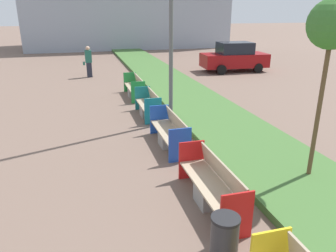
{
  "coord_description": "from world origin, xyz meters",
  "views": [
    {
      "loc": [
        -1.5,
        1.48,
        3.84
      ],
      "look_at": [
        0.9,
        10.22,
        0.6
      ],
      "focal_mm": 35.0,
      "sensor_mm": 36.0,
      "label": 1
    }
  ],
  "objects_px": {
    "litter_bin": "(224,242)",
    "sapling_tree_near": "(332,27)",
    "bench_red_frame": "(212,188)",
    "parked_car_distant": "(234,57)",
    "bench_blue_frame": "(170,134)",
    "bench_green_frame": "(135,89)",
    "bench_teal_frame": "(148,107)",
    "pedestrian_walking": "(89,61)"
  },
  "relations": [
    {
      "from": "bench_blue_frame",
      "to": "bench_teal_frame",
      "type": "distance_m",
      "value": 2.98
    },
    {
      "from": "litter_bin",
      "to": "parked_car_distant",
      "type": "xyz_separation_m",
      "value": [
        7.88,
        15.74,
        0.46
      ]
    },
    {
      "from": "litter_bin",
      "to": "bench_green_frame",
      "type": "bearing_deg",
      "value": 87.37
    },
    {
      "from": "bench_blue_frame",
      "to": "bench_teal_frame",
      "type": "bearing_deg",
      "value": 90.09
    },
    {
      "from": "bench_teal_frame",
      "to": "sapling_tree_near",
      "type": "xyz_separation_m",
      "value": [
        2.6,
        -5.88,
        3.15
      ]
    },
    {
      "from": "bench_blue_frame",
      "to": "parked_car_distant",
      "type": "xyz_separation_m",
      "value": [
        7.38,
        10.85,
        0.54
      ]
    },
    {
      "from": "bench_green_frame",
      "to": "parked_car_distant",
      "type": "relative_size",
      "value": 0.52
    },
    {
      "from": "litter_bin",
      "to": "sapling_tree_near",
      "type": "distance_m",
      "value": 4.79
    },
    {
      "from": "sapling_tree_near",
      "to": "bench_blue_frame",
      "type": "bearing_deg",
      "value": 131.93
    },
    {
      "from": "parked_car_distant",
      "to": "litter_bin",
      "type": "bearing_deg",
      "value": -112.88
    },
    {
      "from": "bench_red_frame",
      "to": "litter_bin",
      "type": "bearing_deg",
      "value": -106.6
    },
    {
      "from": "bench_teal_frame",
      "to": "litter_bin",
      "type": "height_order",
      "value": "bench_teal_frame"
    },
    {
      "from": "bench_red_frame",
      "to": "sapling_tree_near",
      "type": "relative_size",
      "value": 0.59
    },
    {
      "from": "bench_blue_frame",
      "to": "bench_green_frame",
      "type": "bearing_deg",
      "value": 90.0
    },
    {
      "from": "bench_green_frame",
      "to": "parked_car_distant",
      "type": "distance_m",
      "value": 8.84
    },
    {
      "from": "sapling_tree_near",
      "to": "pedestrian_walking",
      "type": "distance_m",
      "value": 15.12
    },
    {
      "from": "bench_blue_frame",
      "to": "sapling_tree_near",
      "type": "bearing_deg",
      "value": -48.07
    },
    {
      "from": "bench_red_frame",
      "to": "bench_green_frame",
      "type": "bearing_deg",
      "value": 90.01
    },
    {
      "from": "bench_green_frame",
      "to": "bench_red_frame",
      "type": "bearing_deg",
      "value": -89.99
    },
    {
      "from": "sapling_tree_near",
      "to": "parked_car_distant",
      "type": "bearing_deg",
      "value": 70.83
    },
    {
      "from": "bench_blue_frame",
      "to": "sapling_tree_near",
      "type": "height_order",
      "value": "sapling_tree_near"
    },
    {
      "from": "bench_red_frame",
      "to": "pedestrian_walking",
      "type": "xyz_separation_m",
      "value": [
        -1.81,
        14.54,
        0.56
      ]
    },
    {
      "from": "litter_bin",
      "to": "sapling_tree_near",
      "type": "bearing_deg",
      "value": 32.81
    },
    {
      "from": "bench_red_frame",
      "to": "parked_car_distant",
      "type": "relative_size",
      "value": 0.56
    },
    {
      "from": "bench_red_frame",
      "to": "parked_car_distant",
      "type": "bearing_deg",
      "value": 62.31
    },
    {
      "from": "bench_teal_frame",
      "to": "parked_car_distant",
      "type": "distance_m",
      "value": 10.8
    },
    {
      "from": "parked_car_distant",
      "to": "bench_red_frame",
      "type": "bearing_deg",
      "value": -113.99
    },
    {
      "from": "bench_green_frame",
      "to": "pedestrian_walking",
      "type": "relative_size",
      "value": 1.24
    },
    {
      "from": "sapling_tree_near",
      "to": "parked_car_distant",
      "type": "distance_m",
      "value": 14.78
    },
    {
      "from": "bench_teal_frame",
      "to": "litter_bin",
      "type": "bearing_deg",
      "value": -93.61
    },
    {
      "from": "litter_bin",
      "to": "pedestrian_walking",
      "type": "bearing_deg",
      "value": 94.62
    },
    {
      "from": "sapling_tree_near",
      "to": "pedestrian_walking",
      "type": "relative_size",
      "value": 2.25
    },
    {
      "from": "bench_blue_frame",
      "to": "bench_green_frame",
      "type": "height_order",
      "value": "same"
    },
    {
      "from": "sapling_tree_near",
      "to": "bench_green_frame",
      "type": "bearing_deg",
      "value": 106.28
    },
    {
      "from": "litter_bin",
      "to": "sapling_tree_near",
      "type": "relative_size",
      "value": 0.22
    },
    {
      "from": "bench_teal_frame",
      "to": "bench_blue_frame",
      "type": "bearing_deg",
      "value": -89.91
    },
    {
      "from": "pedestrian_walking",
      "to": "parked_car_distant",
      "type": "relative_size",
      "value": 0.42
    },
    {
      "from": "bench_red_frame",
      "to": "parked_car_distant",
      "type": "height_order",
      "value": "parked_car_distant"
    },
    {
      "from": "sapling_tree_near",
      "to": "bench_teal_frame",
      "type": "bearing_deg",
      "value": 113.9
    },
    {
      "from": "litter_bin",
      "to": "pedestrian_walking",
      "type": "xyz_separation_m",
      "value": [
        -1.31,
        16.23,
        0.48
      ]
    },
    {
      "from": "bench_red_frame",
      "to": "litter_bin",
      "type": "distance_m",
      "value": 1.76
    },
    {
      "from": "litter_bin",
      "to": "bench_blue_frame",
      "type": "bearing_deg",
      "value": 84.14
    }
  ]
}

